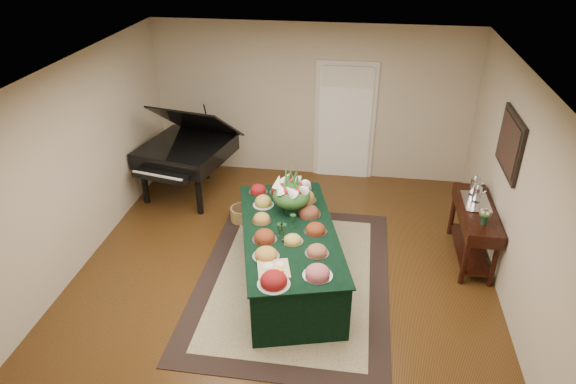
# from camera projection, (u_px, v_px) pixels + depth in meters

# --- Properties ---
(ground) EXTENTS (6.00, 6.00, 0.00)m
(ground) POSITION_uv_depth(u_px,v_px,m) (285.00, 270.00, 6.94)
(ground) COLOR black
(ground) RESTS_ON ground
(area_rug) EXTENTS (2.48, 3.47, 0.01)m
(area_rug) POSITION_uv_depth(u_px,v_px,m) (294.00, 278.00, 6.79)
(area_rug) COLOR black
(area_rug) RESTS_ON ground
(kitchen_doorway) EXTENTS (1.05, 0.07, 2.10)m
(kitchen_doorway) POSITION_uv_depth(u_px,v_px,m) (345.00, 123.00, 8.94)
(kitchen_doorway) COLOR beige
(kitchen_doorway) RESTS_ON ground
(buffet_table) EXTENTS (1.74, 2.65, 0.78)m
(buffet_table) POSITION_uv_depth(u_px,v_px,m) (289.00, 255.00, 6.59)
(buffet_table) COLOR black
(buffet_table) RESTS_ON ground
(food_platters) EXTENTS (1.32, 2.48, 0.12)m
(food_platters) POSITION_uv_depth(u_px,v_px,m) (288.00, 226.00, 6.38)
(food_platters) COLOR silver
(food_platters) RESTS_ON buffet_table
(cutting_board) EXTENTS (0.43, 0.43, 0.10)m
(cutting_board) POSITION_uv_depth(u_px,v_px,m) (273.00, 267.00, 5.69)
(cutting_board) COLOR tan
(cutting_board) RESTS_ON buffet_table
(green_goblets) EXTENTS (0.20, 0.31, 0.18)m
(green_goblets) POSITION_uv_depth(u_px,v_px,m) (286.00, 227.00, 6.29)
(green_goblets) COLOR black
(green_goblets) RESTS_ON buffet_table
(floral_centerpiece) EXTENTS (0.52, 0.52, 0.52)m
(floral_centerpiece) POSITION_uv_depth(u_px,v_px,m) (291.00, 191.00, 6.65)
(floral_centerpiece) COLOR black
(floral_centerpiece) RESTS_ON buffet_table
(grand_piano) EXTENTS (1.65, 1.77, 1.62)m
(grand_piano) POSITION_uv_depth(u_px,v_px,m) (186.00, 151.00, 8.44)
(grand_piano) COLOR black
(grand_piano) RESTS_ON ground
(wicker_basket) EXTENTS (0.36, 0.36, 0.22)m
(wicker_basket) POSITION_uv_depth(u_px,v_px,m) (242.00, 214.00, 8.00)
(wicker_basket) COLOR olive
(wicker_basket) RESTS_ON ground
(mahogany_sideboard) EXTENTS (0.45, 1.40, 0.81)m
(mahogany_sideboard) POSITION_uv_depth(u_px,v_px,m) (475.00, 219.00, 6.90)
(mahogany_sideboard) COLOR black
(mahogany_sideboard) RESTS_ON ground
(tea_service) EXTENTS (0.34, 0.58, 0.30)m
(tea_service) POSITION_uv_depth(u_px,v_px,m) (476.00, 191.00, 6.97)
(tea_service) COLOR silver
(tea_service) RESTS_ON mahogany_sideboard
(pink_bouquet) EXTENTS (0.17, 0.17, 0.22)m
(pink_bouquet) POSITION_uv_depth(u_px,v_px,m) (485.00, 214.00, 6.39)
(pink_bouquet) COLOR black
(pink_bouquet) RESTS_ON mahogany_sideboard
(wall_painting) EXTENTS (0.05, 0.95, 0.75)m
(wall_painting) POSITION_uv_depth(u_px,v_px,m) (510.00, 144.00, 6.32)
(wall_painting) COLOR black
(wall_painting) RESTS_ON ground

